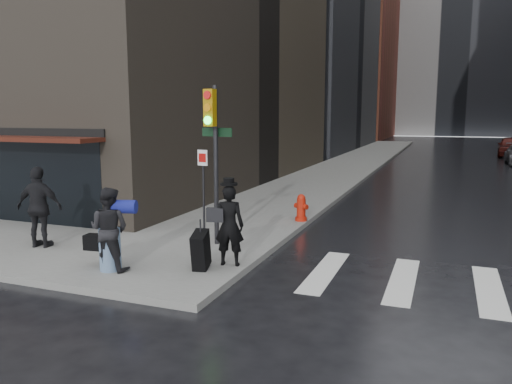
# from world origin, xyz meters

# --- Properties ---
(ground) EXTENTS (140.00, 140.00, 0.00)m
(ground) POSITION_xyz_m (0.00, 0.00, 0.00)
(ground) COLOR black
(ground) RESTS_ON ground
(sidewalk_left) EXTENTS (4.00, 50.00, 0.15)m
(sidewalk_left) POSITION_xyz_m (0.00, 27.00, 0.07)
(sidewalk_left) COLOR slate
(sidewalk_left) RESTS_ON ground
(bldg_left_far) EXTENTS (22.00, 20.00, 26.00)m
(bldg_left_far) POSITION_xyz_m (-13.00, 62.00, 13.00)
(bldg_left_far) COLOR maroon
(bldg_left_far) RESTS_ON ground
(bldg_distant) EXTENTS (40.00, 12.00, 32.00)m
(bldg_distant) POSITION_xyz_m (6.00, 78.00, 16.00)
(bldg_distant) COLOR gray
(bldg_distant) RESTS_ON ground
(man_overcoat) EXTENTS (0.98, 1.12, 1.90)m
(man_overcoat) POSITION_xyz_m (1.51, 0.15, 0.94)
(man_overcoat) COLOR black
(man_overcoat) RESTS_ON ground
(man_jeans) EXTENTS (1.25, 0.74, 1.72)m
(man_jeans) POSITION_xyz_m (-0.55, -0.93, 1.01)
(man_jeans) COLOR black
(man_jeans) RESTS_ON ground
(man_greycoat) EXTENTS (1.21, 0.68, 1.95)m
(man_greycoat) POSITION_xyz_m (-3.23, -0.03, 1.12)
(man_greycoat) COLOR black
(man_greycoat) RESTS_ON ground
(traffic_light) EXTENTS (0.95, 0.52, 3.85)m
(traffic_light) POSITION_xyz_m (0.54, 1.68, 2.63)
(traffic_light) COLOR black
(traffic_light) RESTS_ON ground
(fire_hydrant) EXTENTS (0.47, 0.35, 0.81)m
(fire_hydrant) POSITION_xyz_m (1.80, 5.10, 0.51)
(fire_hydrant) COLOR #AD1A0A
(fire_hydrant) RESTS_ON ground
(parked_car_4) EXTENTS (2.29, 4.89, 1.62)m
(parked_car_4) POSITION_xyz_m (10.50, 34.71, 0.81)
(parked_car_4) COLOR #41110D
(parked_car_4) RESTS_ON ground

